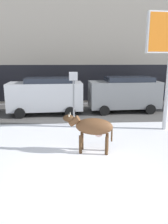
% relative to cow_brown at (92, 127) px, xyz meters
% --- Properties ---
extents(ground_plane, '(120.00, 120.00, 0.00)m').
position_rel_cow_brown_xyz_m(ground_plane, '(-0.45, -1.96, -0.99)').
color(ground_plane, white).
extents(road_strip, '(60.00, 5.60, 0.01)m').
position_rel_cow_brown_xyz_m(road_strip, '(-0.45, 6.70, -0.99)').
color(road_strip, '#514F4C').
rests_on(road_strip, ground).
extents(building_facade, '(44.00, 6.10, 13.00)m').
position_rel_cow_brown_xyz_m(building_facade, '(-0.45, 12.69, 5.49)').
color(building_facade, '#A39989').
rests_on(building_facade, ground).
extents(cow_brown, '(1.94, 0.87, 1.54)m').
position_rel_cow_brown_xyz_m(cow_brown, '(0.00, 0.00, 0.00)').
color(cow_brown, brown).
rests_on(cow_brown, ground).
extents(car_silver_van, '(4.69, 2.31, 2.32)m').
position_rel_cow_brown_xyz_m(car_silver_van, '(-2.35, 6.16, 0.25)').
color(car_silver_van, '#B7BABF').
rests_on(car_silver_van, ground).
extents(car_grey_van, '(4.69, 2.31, 2.32)m').
position_rel_cow_brown_xyz_m(car_grey_van, '(2.78, 6.56, 0.25)').
color(car_grey_van, slate).
rests_on(car_grey_van, ground).
extents(street_sign, '(0.44, 0.08, 2.82)m').
position_rel_cow_brown_xyz_m(street_sign, '(-0.64, 3.67, 0.68)').
color(street_sign, gray).
rests_on(street_sign, ground).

